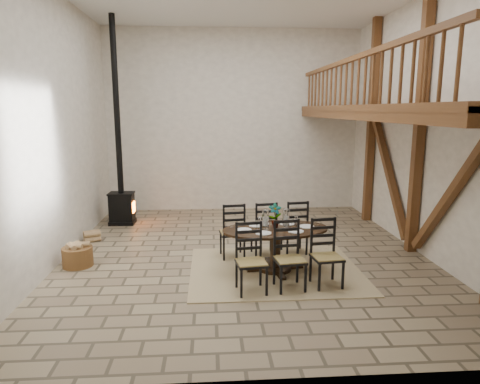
{
  "coord_description": "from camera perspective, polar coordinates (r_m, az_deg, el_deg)",
  "views": [
    {
      "loc": [
        -0.66,
        -8.06,
        2.83
      ],
      "look_at": [
        -0.07,
        0.4,
        1.19
      ],
      "focal_mm": 32.0,
      "sensor_mm": 36.0,
      "label": 1
    }
  ],
  "objects": [
    {
      "name": "ground",
      "position": [
        8.57,
        0.66,
        -8.32
      ],
      "size": [
        8.0,
        8.0,
        0.0
      ],
      "primitive_type": "plane",
      "color": "gray",
      "rests_on": "ground"
    },
    {
      "name": "room_shell",
      "position": [
        8.27,
        9.13,
        12.11
      ],
      "size": [
        7.02,
        8.02,
        5.01
      ],
      "color": "white",
      "rests_on": "ground"
    },
    {
      "name": "rug",
      "position": [
        7.78,
        4.68,
        -10.31
      ],
      "size": [
        3.0,
        2.5,
        0.02
      ],
      "primitive_type": "cube",
      "color": "tan",
      "rests_on": "ground"
    },
    {
      "name": "dining_table",
      "position": [
        7.65,
        4.73,
        -7.52
      ],
      "size": [
        2.02,
        2.29,
        1.21
      ],
      "rotation": [
        0.0,
        0.0,
        0.13
      ],
      "color": "black",
      "rests_on": "ground"
    },
    {
      "name": "wood_stove",
      "position": [
        10.95,
        -15.65,
        1.67
      ],
      "size": [
        0.63,
        0.49,
        5.0
      ],
      "rotation": [
        0.0,
        0.0,
        -0.03
      ],
      "color": "black",
      "rests_on": "ground"
    },
    {
      "name": "log_basket",
      "position": [
        8.45,
        -20.85,
        -7.95
      ],
      "size": [
        0.54,
        0.54,
        0.45
      ],
      "rotation": [
        0.0,
        0.0,
        -0.37
      ],
      "color": "brown",
      "rests_on": "ground"
    },
    {
      "name": "log_stack",
      "position": [
        9.88,
        -19.12,
        -5.59
      ],
      "size": [
        0.41,
        0.36,
        0.23
      ],
      "rotation": [
        0.0,
        0.0,
        0.43
      ],
      "color": "tan",
      "rests_on": "ground"
    }
  ]
}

